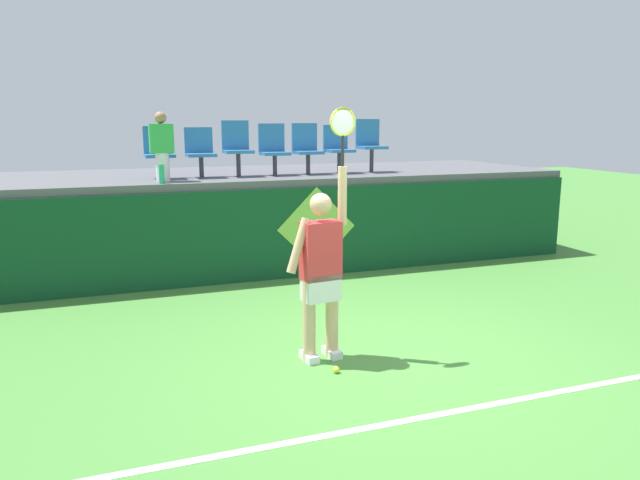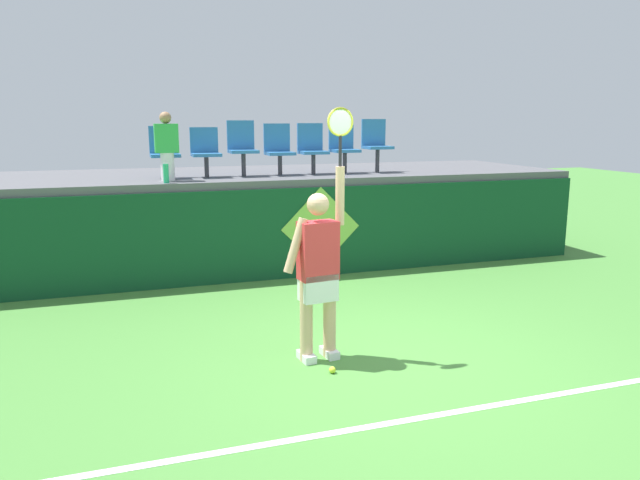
{
  "view_description": "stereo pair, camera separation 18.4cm",
  "coord_description": "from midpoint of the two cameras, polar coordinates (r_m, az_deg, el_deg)",
  "views": [
    {
      "loc": [
        -2.66,
        -5.14,
        2.41
      ],
      "look_at": [
        -0.33,
        1.26,
        1.05
      ],
      "focal_mm": 33.83,
      "sensor_mm": 36.0,
      "label": 1
    },
    {
      "loc": [
        -2.48,
        -5.2,
        2.41
      ],
      "look_at": [
        -0.33,
        1.26,
        1.05
      ],
      "focal_mm": 33.83,
      "sensor_mm": 36.0,
      "label": 2
    }
  ],
  "objects": [
    {
      "name": "tennis_player",
      "position": [
        6.01,
        -0.77,
        -2.66
      ],
      "size": [
        0.75,
        0.3,
        2.53
      ],
      "color": "white",
      "rests_on": "ground_plane"
    },
    {
      "name": "stadium_chair_3",
      "position": [
        9.99,
        -4.98,
        8.69
      ],
      "size": [
        0.44,
        0.42,
        0.83
      ],
      "color": "#38383D",
      "rests_on": "spectator_platform"
    },
    {
      "name": "stadium_chair_2",
      "position": [
        9.85,
        -8.4,
        8.81
      ],
      "size": [
        0.44,
        0.42,
        0.88
      ],
      "color": "#38383D",
      "rests_on": "spectator_platform"
    },
    {
      "name": "court_baseline_stripe",
      "position": [
        5.36,
        11.57,
        -15.61
      ],
      "size": [
        9.16,
        0.08,
        0.01
      ],
      "primitive_type": "cube",
      "color": "white",
      "rests_on": "ground_plane"
    },
    {
      "name": "court_back_wall",
      "position": [
        9.29,
        -3.59,
        0.68
      ],
      "size": [
        10.17,
        0.2,
        1.39
      ],
      "primitive_type": "cube",
      "color": "#0F4223",
      "rests_on": "ground_plane"
    },
    {
      "name": "wall_signage_mount",
      "position": [
        9.47,
        -0.88,
        -3.4
      ],
      "size": [
        1.27,
        0.01,
        1.4
      ],
      "color": "#0F4223",
      "rests_on": "ground_plane"
    },
    {
      "name": "stadium_chair_4",
      "position": [
        10.15,
        -1.81,
        8.8
      ],
      "size": [
        0.44,
        0.42,
        0.84
      ],
      "color": "#38383D",
      "rests_on": "spectator_platform"
    },
    {
      "name": "water_bottle",
      "position": [
        8.91,
        -15.33,
        6.05
      ],
      "size": [
        0.08,
        0.08,
        0.27
      ],
      "primitive_type": "cylinder",
      "color": "#26B272",
      "rests_on": "spectator_platform"
    },
    {
      "name": "ground_plane",
      "position": [
        6.26,
        6.05,
        -11.39
      ],
      "size": [
        40.0,
        40.0,
        0.0
      ],
      "primitive_type": "plane",
      "color": "#478438"
    },
    {
      "name": "stadium_chair_6",
      "position": [
        10.57,
        4.24,
        9.19
      ],
      "size": [
        0.44,
        0.42,
        0.9
      ],
      "color": "#38383D",
      "rests_on": "spectator_platform"
    },
    {
      "name": "spectator_0",
      "position": [
        9.22,
        -15.31,
        8.59
      ],
      "size": [
        0.34,
        0.2,
        1.01
      ],
      "color": "white",
      "rests_on": "spectator_platform"
    },
    {
      "name": "stadium_chair_0",
      "position": [
        9.67,
        -15.52,
        8.18
      ],
      "size": [
        0.44,
        0.42,
        0.8
      ],
      "color": "#38383D",
      "rests_on": "spectator_platform"
    },
    {
      "name": "tennis_ball",
      "position": [
        5.96,
        0.63,
        -12.18
      ],
      "size": [
        0.07,
        0.07,
        0.07
      ],
      "primitive_type": "sphere",
      "color": "#D1E533",
      "rests_on": "ground_plane"
    },
    {
      "name": "stadium_chair_5",
      "position": [
        10.33,
        1.17,
        8.84
      ],
      "size": [
        0.44,
        0.42,
        0.81
      ],
      "color": "#38383D",
      "rests_on": "spectator_platform"
    },
    {
      "name": "spectator_platform",
      "position": [
        10.6,
        -5.93,
        6.1
      ],
      "size": [
        10.17,
        3.06,
        0.12
      ],
      "primitive_type": "cube",
      "color": "#56565B",
      "rests_on": "court_back_wall"
    },
    {
      "name": "stadium_chair_1",
      "position": [
        9.74,
        -11.82,
        8.32
      ],
      "size": [
        0.44,
        0.42,
        0.78
      ],
      "color": "#38383D",
      "rests_on": "spectator_platform"
    }
  ]
}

